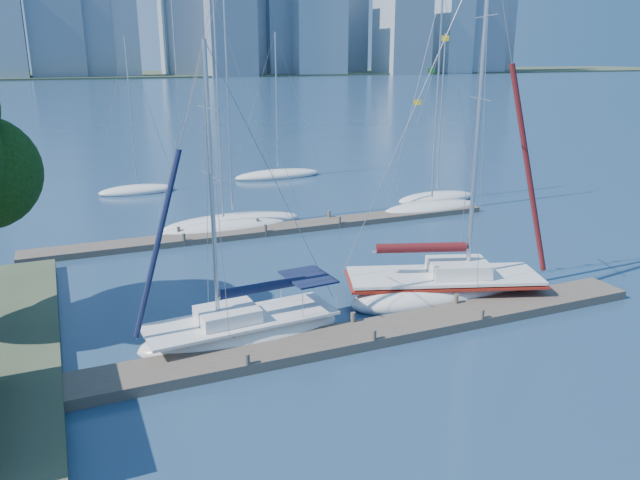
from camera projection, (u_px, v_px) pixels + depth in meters
name	position (u px, v px, depth m)	size (l,w,h in m)	color
ground	(363.00, 339.00, 24.62)	(700.00, 700.00, 0.00)	#172F4A
near_dock	(363.00, 335.00, 24.56)	(26.00, 2.00, 0.40)	#4D4438
far_dock	(277.00, 229.00, 39.41)	(30.00, 1.80, 0.36)	#4D4438
far_shore	(68.00, 76.00, 306.44)	(800.00, 100.00, 1.50)	#38472D
sailboat_navy	(242.00, 319.00, 24.29)	(8.24, 3.24, 11.87)	silver
sailboat_maroon	(445.00, 272.00, 28.60)	(9.87, 5.96, 16.12)	silver
bg_boat_1	(224.00, 228.00, 39.34)	(8.40, 5.05, 14.31)	silver
bg_boat_2	(233.00, 222.00, 40.51)	(9.25, 3.00, 15.65)	silver
bg_boat_4	(431.00, 208.00, 44.33)	(7.86, 3.17, 15.49)	silver
bg_boat_5	(436.00, 198.00, 47.63)	(6.84, 3.54, 12.56)	silver
bg_boat_6	(137.00, 190.00, 50.30)	(6.14, 2.32, 12.42)	silver
bg_boat_7	(278.00, 175.00, 56.59)	(8.09, 2.55, 12.92)	silver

